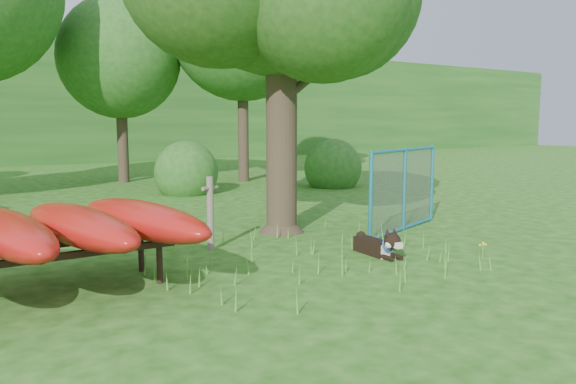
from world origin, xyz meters
TOP-DOWN VIEW (x-y plane):
  - ground at (0.00, 0.00)m, footprint 80.00×80.00m
  - wooden_post at (-0.56, 2.28)m, footprint 0.32×0.17m
  - kayak_rack at (-3.20, 1.33)m, footprint 3.40×3.03m
  - husky_dog at (1.40, 0.48)m, footprint 0.33×1.09m
  - fence_section at (3.18, 1.71)m, footprint 2.54×0.93m
  - wildflower_clump at (2.60, -0.50)m, footprint 0.11×0.09m
  - bg_tree_c at (1.50, 13.00)m, footprint 4.00×4.00m
  - bg_tree_d at (5.00, 11.00)m, footprint 4.80×4.80m
  - bg_tree_e at (8.00, 14.00)m, footprint 4.60×4.60m
  - shrub_right at (6.50, 8.00)m, footprint 1.80×1.80m
  - shrub_mid at (2.00, 9.00)m, footprint 1.80×1.80m
  - wooded_hillside at (0.00, 28.00)m, footprint 80.00×12.00m

SIDE VIEW (x-z plane):
  - ground at x=0.00m, z-range 0.00..0.00m
  - shrub_right at x=6.50m, z-range -0.90..0.90m
  - shrub_mid at x=2.00m, z-range -0.90..0.90m
  - husky_dog at x=1.40m, z-range -0.07..0.41m
  - wildflower_clump at x=2.60m, z-range 0.07..0.31m
  - wooden_post at x=-0.56m, z-range 0.03..1.22m
  - fence_section at x=3.18m, z-range -0.52..2.08m
  - kayak_rack at x=-3.20m, z-range 0.27..1.29m
  - wooded_hillside at x=0.00m, z-range 0.00..6.00m
  - bg_tree_c at x=1.50m, z-range 1.05..7.17m
  - bg_tree_d at x=5.00m, z-range 1.33..8.83m
  - bg_tree_e at x=8.00m, z-range 1.46..9.01m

